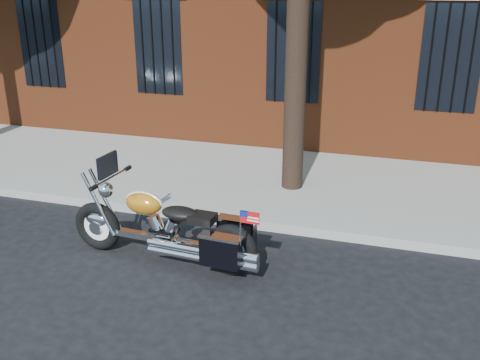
% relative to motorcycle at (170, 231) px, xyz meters
% --- Properties ---
extents(ground, '(120.00, 120.00, 0.00)m').
position_rel_motorcycle_xyz_m(ground, '(0.51, 0.03, -0.48)').
color(ground, black).
rests_on(ground, ground).
extents(curb, '(40.00, 0.16, 0.15)m').
position_rel_motorcycle_xyz_m(curb, '(0.51, 1.41, -0.41)').
color(curb, gray).
rests_on(curb, ground).
extents(sidewalk, '(40.00, 3.60, 0.15)m').
position_rel_motorcycle_xyz_m(sidewalk, '(0.51, 3.29, -0.41)').
color(sidewalk, gray).
rests_on(sidewalk, ground).
extents(motorcycle, '(2.81, 0.89, 1.43)m').
position_rel_motorcycle_xyz_m(motorcycle, '(0.00, 0.00, 0.00)').
color(motorcycle, black).
rests_on(motorcycle, ground).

